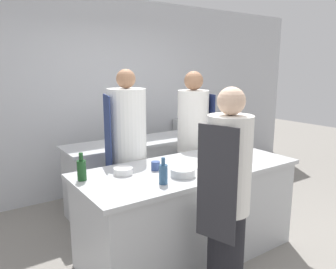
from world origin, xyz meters
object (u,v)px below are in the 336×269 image
Objects in this scene: chef_at_prep_near at (227,201)px; bottle_olive_oil at (241,147)px; chef_at_stove at (193,145)px; cup at (156,166)px; bowl_mixing_large at (123,171)px; oven_range at (202,148)px; bottle_vinegar at (163,174)px; bottle_cooking_oil at (82,169)px; chef_at_pass_far at (127,156)px; bowl_prep_small at (183,172)px; bottle_wine at (243,138)px.

bottle_olive_oil is at bearing -68.97° from chef_at_prep_near.
chef_at_stove is 1.09m from cup.
oven_range is at bearing 35.30° from bowl_mixing_large.
bowl_mixing_large is (-0.16, 0.40, -0.06)m from bottle_vinegar.
bottle_olive_oil reaches higher than bottle_cooking_oil.
bowl_prep_small is at bearing -159.40° from chef_at_pass_far.
chef_at_prep_near is 7.19× the size of bottle_cooking_oil.
chef_at_pass_far is at bearing 95.71° from bowl_prep_small.
chef_at_prep_near reaches higher than bottle_olive_oil.
bowl_prep_small is at bearing -172.72° from bottle_olive_oil.
bottle_cooking_oil is 0.66m from cup.
chef_at_stove reaches higher than bowl_mixing_large.
chef_at_pass_far is at bearing 59.09° from bowl_mixing_large.
chef_at_prep_near is at bearing -64.67° from bowl_mixing_large.
bowl_mixing_large is (-1.22, 0.23, -0.10)m from bottle_olive_oil.
oven_range is at bearing 60.35° from bottle_olive_oil.
chef_at_stove is 10.70× the size of bowl_mixing_large.
chef_at_stove is 5.60× the size of bottle_wine.
bottle_cooking_oil reaches higher than bowl_prep_small.
oven_range is 2.82m from bowl_mixing_large.
chef_at_prep_near reaches higher than bowl_mixing_large.
bottle_olive_oil is 0.45m from bottle_wine.
bottle_cooking_oil reaches higher than bottle_vinegar.
bottle_olive_oil is at bearing -10.33° from bottle_cooking_oil.
bowl_prep_small is at bearing -69.92° from cup.
chef_at_stove reaches higher than chef_at_prep_near.
bottle_olive_oil is (0.81, 0.63, 0.17)m from chef_at_prep_near.
bottle_cooking_oil is (-1.58, 0.29, -0.03)m from bottle_olive_oil.
bowl_mixing_large is at bearing 8.39° from chef_at_prep_near.
bottle_vinegar is 0.26m from bowl_prep_small.
bottle_wine reaches higher than bottle_cooking_oil.
chef_at_stove is at bearing 33.08° from cup.
bottle_olive_oil is at bearing 11.94° from chef_at_stove.
bottle_wine is 1.49× the size of bowl_prep_small.
oven_range is at bearing 43.51° from bottle_vinegar.
bowl_mixing_large is (-0.41, 0.87, 0.08)m from chef_at_prep_near.
chef_at_pass_far is (-0.90, -0.01, 0.01)m from chef_at_stove.
bottle_olive_oil is at bearing -10.79° from bowl_mixing_large.
chef_at_pass_far reaches higher than bottle_vinegar.
bowl_prep_small is (-1.17, -0.40, -0.09)m from bottle_wine.
bottle_olive_oil is 1.35× the size of bottle_cooking_oil.
chef_at_stove is 5.61× the size of bottle_olive_oil.
oven_range reaches higher than bowl_mixing_large.
chef_at_pass_far reaches higher than chef_at_stove.
bottle_vinegar reaches higher than bowl_prep_small.
chef_at_stove is 0.61m from bottle_wine.
chef_at_pass_far is (-0.10, 1.39, 0.05)m from chef_at_prep_near.
chef_at_stove is at bearing -74.40° from chef_at_pass_far.
chef_at_pass_far is at bearing 35.17° from bottle_cooking_oil.
bottle_vinegar is 1.49m from bottle_wine.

